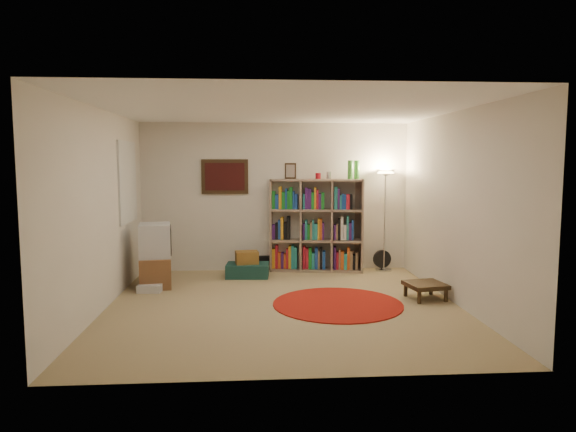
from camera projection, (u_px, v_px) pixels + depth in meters
name	position (u px, v px, depth m)	size (l,w,h in m)	color
room	(279.00, 208.00, 6.53)	(4.54, 4.54, 2.54)	#947E56
bookshelf	(315.00, 226.00, 8.72)	(1.61, 0.67, 1.87)	#826956
floor_lamp	(385.00, 187.00, 8.61)	(0.35, 0.35, 1.72)	silver
floor_fan	(382.00, 260.00, 8.76)	(0.31, 0.18, 0.35)	black
tv_stand	(156.00, 256.00, 7.61)	(0.54, 0.70, 0.94)	brown
dvd_box	(150.00, 288.00, 7.33)	(0.35, 0.30, 0.11)	silver
suitcase	(248.00, 270.00, 8.26)	(0.70, 0.48, 0.22)	#133430
wicker_basket	(247.00, 257.00, 8.24)	(0.39, 0.30, 0.20)	brown
duffel_bag	(259.00, 262.00, 8.85)	(0.43, 0.40, 0.25)	black
paper_towel	(275.00, 262.00, 8.78)	(0.16, 0.16, 0.28)	white
red_rug	(338.00, 304.00, 6.67)	(1.69, 1.69, 0.02)	maroon
side_table	(425.00, 285.00, 6.91)	(0.56, 0.56, 0.22)	black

